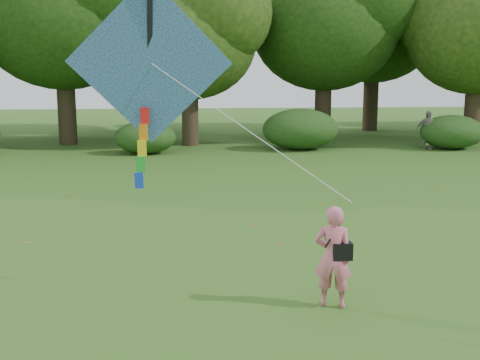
{
  "coord_description": "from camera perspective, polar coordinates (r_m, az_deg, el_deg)",
  "views": [
    {
      "loc": [
        -2.4,
        -9.21,
        3.53
      ],
      "look_at": [
        -1.32,
        2.0,
        1.5
      ],
      "focal_mm": 45.0,
      "sensor_mm": 36.0,
      "label": 1
    }
  ],
  "objects": [
    {
      "name": "tree_line",
      "position": [
        32.41,
        1.76,
        13.9
      ],
      "size": [
        54.7,
        15.3,
        9.48
      ],
      "color": "#3A2D1E",
      "rests_on": "ground"
    },
    {
      "name": "shrub_band",
      "position": [
        26.99,
        -1.93,
        4.54
      ],
      "size": [
        39.15,
        3.22,
        1.88
      ],
      "color": "#264919",
      "rests_on": "ground"
    },
    {
      "name": "flying_kite",
      "position": [
        9.62,
        -8.55,
        10.73
      ],
      "size": [
        4.27,
        1.45,
        3.34
      ],
      "color": "#293FB2",
      "rests_on": "ground"
    },
    {
      "name": "man_kite_flyer",
      "position": [
        9.24,
        8.83,
        -7.19
      ],
      "size": [
        0.66,
        0.54,
        1.57
      ],
      "primitive_type": "imported",
      "rotation": [
        0.0,
        0.0,
        2.81
      ],
      "color": "#D4647D",
      "rests_on": "ground"
    },
    {
      "name": "fallen_leaves",
      "position": [
        12.22,
        7.41,
        -6.63
      ],
      "size": [
        11.42,
        12.15,
        0.01
      ],
      "color": "#955E28",
      "rests_on": "ground"
    },
    {
      "name": "ground",
      "position": [
        10.15,
        8.66,
        -10.26
      ],
      "size": [
        100.0,
        100.0,
        0.0
      ],
      "primitive_type": "plane",
      "color": "#265114",
      "rests_on": "ground"
    },
    {
      "name": "bystander_right",
      "position": [
        28.9,
        17.36,
        4.54
      ],
      "size": [
        1.14,
        0.78,
        1.8
      ],
      "primitive_type": "imported",
      "rotation": [
        0.0,
        0.0,
        -0.37
      ],
      "color": "gray",
      "rests_on": "ground"
    },
    {
      "name": "crossbody_bag",
      "position": [
        9.21,
        9.6,
        -6.59
      ],
      "size": [
        0.43,
        0.2,
        0.67
      ],
      "color": "black",
      "rests_on": "ground"
    }
  ]
}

